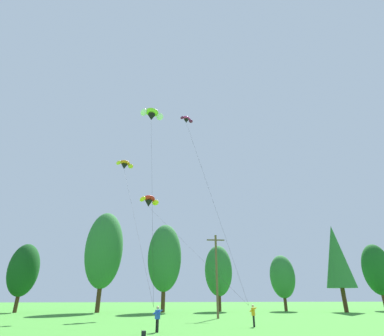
% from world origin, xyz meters
% --- Properties ---
extents(treeline_tree_b, '(4.53, 4.53, 10.10)m').
position_xyz_m(treeline_tree_b, '(-26.19, 46.68, 6.11)').
color(treeline_tree_b, '#472D19').
rests_on(treeline_tree_b, ground_plane).
extents(treeline_tree_c, '(5.93, 5.93, 15.29)m').
position_xyz_m(treeline_tree_c, '(-13.88, 45.55, 9.26)').
color(treeline_tree_c, '#472D19').
rests_on(treeline_tree_c, ground_plane).
extents(treeline_tree_d, '(5.42, 5.42, 13.39)m').
position_xyz_m(treeline_tree_d, '(-4.03, 45.13, 8.11)').
color(treeline_tree_d, '#472D19').
rests_on(treeline_tree_d, ground_plane).
extents(treeline_tree_e, '(4.61, 4.61, 10.42)m').
position_xyz_m(treeline_tree_e, '(5.24, 47.49, 6.31)').
color(treeline_tree_e, '#472D19').
rests_on(treeline_tree_e, ground_plane).
extents(treeline_tree_f, '(4.21, 4.21, 8.93)m').
position_xyz_m(treeline_tree_f, '(16.44, 47.53, 5.40)').
color(treeline_tree_f, '#472D19').
rests_on(treeline_tree_f, ground_plane).
extents(treeline_tree_g, '(4.55, 4.55, 13.41)m').
position_xyz_m(treeline_tree_g, '(24.25, 42.95, 8.40)').
color(treeline_tree_g, '#472D19').
rests_on(treeline_tree_g, ground_plane).
extents(treeline_tree_h, '(4.79, 4.79, 11.08)m').
position_xyz_m(treeline_tree_h, '(34.05, 47.24, 6.71)').
color(treeline_tree_h, '#472D19').
rests_on(treeline_tree_h, ground_plane).
extents(utility_pole, '(2.20, 0.26, 9.32)m').
position_xyz_m(utility_pole, '(2.08, 31.71, 4.92)').
color(utility_pole, brown).
rests_on(utility_pole, ground_plane).
extents(kite_flyer_near, '(0.72, 0.74, 1.69)m').
position_xyz_m(kite_flyer_near, '(-4.65, 18.80, 1.00)').
color(kite_flyer_near, black).
rests_on(kite_flyer_near, ground_plane).
extents(kite_flyer_mid, '(0.73, 0.74, 1.69)m').
position_xyz_m(kite_flyer_mid, '(3.37, 22.02, 1.00)').
color(kite_flyer_mid, black).
rests_on(kite_flyer_mid, ground_plane).
extents(parafoil_kite_high_orange, '(7.30, 20.46, 20.25)m').
position_xyz_m(parafoil_kite_high_orange, '(-10.82, 37.91, 21.15)').
color(parafoil_kite_high_orange, orange).
extents(parafoil_kite_mid_red_yellow, '(11.25, 15.94, 14.28)m').
position_xyz_m(parafoil_kite_mid_red_yellow, '(-6.64, 36.62, 15.00)').
color(parafoil_kite_mid_red_yellow, red).
extents(parafoil_kite_far_lime_white, '(3.35, 11.11, 23.86)m').
position_xyz_m(parafoil_kite_far_lime_white, '(-6.57, 28.70, 24.59)').
color(parafoil_kite_far_lime_white, '#93D633').
extents(parafoil_kite_low_magenta, '(5.96, 7.40, 23.00)m').
position_xyz_m(parafoil_kite_low_magenta, '(-1.89, 28.80, 24.11)').
color(parafoil_kite_low_magenta, '#D12893').
extents(backpack, '(0.30, 0.36, 0.40)m').
position_xyz_m(backpack, '(-5.44, 15.88, 0.20)').
color(backpack, black).
rests_on(backpack, ground_plane).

